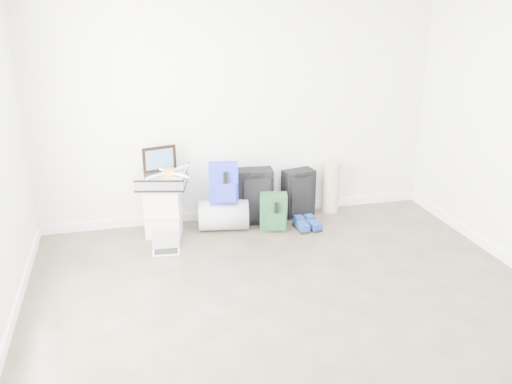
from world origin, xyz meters
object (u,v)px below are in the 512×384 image
object	(u,v)px
duffel_bag	(224,215)
large_suitcase	(255,196)
boxes_stack	(163,211)
carry_on	(298,193)
laptop	(166,247)
briefcase	(161,181)

from	to	relation	value
duffel_bag	large_suitcase	bearing A→B (deg)	26.54
boxes_stack	duffel_bag	xyz separation A→B (m)	(0.65, -0.01, -0.11)
carry_on	laptop	xyz separation A→B (m)	(-1.60, -0.57, -0.23)
laptop	boxes_stack	bearing A→B (deg)	92.11
duffel_bag	carry_on	world-z (taller)	carry_on
boxes_stack	large_suitcase	world-z (taller)	large_suitcase
briefcase	large_suitcase	world-z (taller)	briefcase
carry_on	boxes_stack	bearing A→B (deg)	173.50
carry_on	laptop	size ratio (longest dim) A/B	1.92
briefcase	large_suitcase	xyz separation A→B (m)	(1.04, 0.10, -0.31)
boxes_stack	large_suitcase	distance (m)	1.04
large_suitcase	carry_on	distance (m)	0.55
boxes_stack	laptop	bearing A→B (deg)	-79.76
laptop	briefcase	bearing A→B (deg)	92.11
boxes_stack	carry_on	xyz separation A→B (m)	(1.58, 0.16, 0.00)
boxes_stack	carry_on	distance (m)	1.59
carry_on	duffel_bag	bearing A→B (deg)	178.29
carry_on	large_suitcase	bearing A→B (deg)	174.04
briefcase	laptop	world-z (taller)	briefcase
briefcase	duffel_bag	world-z (taller)	briefcase
boxes_stack	large_suitcase	bearing A→B (deg)	19.04
boxes_stack	carry_on	world-z (taller)	carry_on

